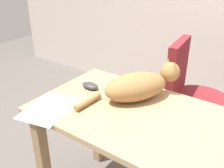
% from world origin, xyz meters
% --- Properties ---
extents(desk, '(1.59, 0.64, 0.74)m').
position_xyz_m(desk, '(0.00, 0.00, 0.63)').
color(desk, tan).
rests_on(desk, ground_plane).
extents(office_chair, '(0.48, 0.48, 0.93)m').
position_xyz_m(office_chair, '(-0.21, 0.71, 0.40)').
color(office_chair, black).
rests_on(office_chair, ground_plane).
extents(cat, '(0.36, 0.53, 0.20)m').
position_xyz_m(cat, '(-0.34, 0.14, 0.82)').
color(cat, olive).
rests_on(cat, desk).
extents(computer_mouse, '(0.11, 0.06, 0.04)m').
position_xyz_m(computer_mouse, '(-0.63, 0.07, 0.76)').
color(computer_mouse, '#333338').
rests_on(computer_mouse, desk).
extents(paper_sheet, '(0.27, 0.34, 0.00)m').
position_xyz_m(paper_sheet, '(-0.66, -0.23, 0.74)').
color(paper_sheet, white).
rests_on(paper_sheet, desk).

